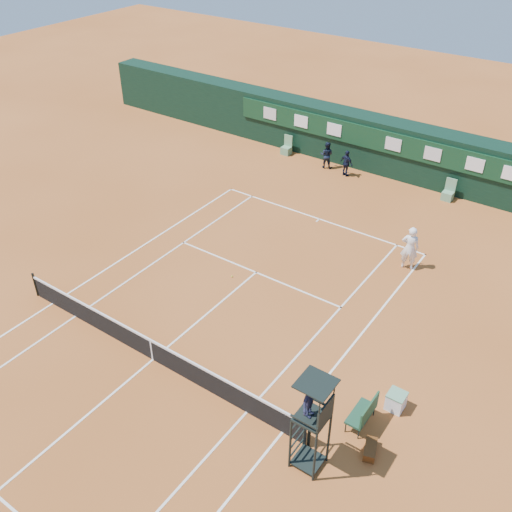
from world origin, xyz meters
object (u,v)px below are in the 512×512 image
Objects in this scene: cooler at (396,401)px; player at (410,248)px; player_bench at (365,412)px; umpire_chair at (312,407)px; tennis_net at (152,349)px.

player reaches higher than cooler.
player_bench is at bearing 90.17° from player.
player_bench is 9.09m from player.
umpire_chair is 2.95m from player_bench.
tennis_net is 20.00× the size of cooler.
umpire_chair is 1.67× the size of player.
tennis_net is at bearing 49.73° from player.
umpire_chair is at bearing -110.25° from cooler.
player_bench is 0.58× the size of player.
umpire_chair reaches higher than cooler.
player is (5.17, 10.47, 0.52)m from tennis_net.
tennis_net and player_bench have the same top height.
cooler is 0.31× the size of player.
tennis_net is at bearing -159.99° from cooler.
cooler is at bearing 66.04° from player_bench.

